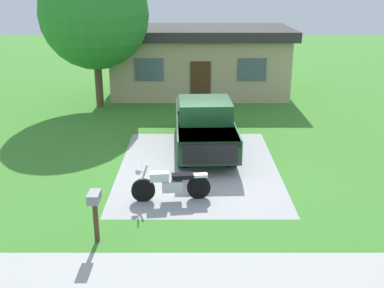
# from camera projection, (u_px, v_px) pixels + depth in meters

# --- Properties ---
(ground_plane) EXTENTS (80.00, 80.00, 0.00)m
(ground_plane) POSITION_uv_depth(u_px,v_px,m) (200.00, 167.00, 15.29)
(ground_plane) COLOR #41882F
(driveway_pad) EXTENTS (5.16, 7.11, 0.01)m
(driveway_pad) POSITION_uv_depth(u_px,v_px,m) (200.00, 167.00, 15.29)
(driveway_pad) COLOR #A8A8A8
(driveway_pad) RESTS_ON ground
(sidewalk_strip) EXTENTS (36.00, 1.80, 0.01)m
(sidewalk_strip) POSITION_uv_depth(u_px,v_px,m) (204.00, 277.00, 9.62)
(sidewalk_strip) COLOR #B1B1AC
(sidewalk_strip) RESTS_ON ground
(motorcycle) EXTENTS (2.21, 0.70, 1.09)m
(motorcycle) POSITION_uv_depth(u_px,v_px,m) (172.00, 184.00, 12.88)
(motorcycle) COLOR black
(motorcycle) RESTS_ON ground
(pickup_truck) EXTENTS (2.22, 5.70, 1.90)m
(pickup_truck) POSITION_uv_depth(u_px,v_px,m) (206.00, 123.00, 16.82)
(pickup_truck) COLOR black
(pickup_truck) RESTS_ON ground
(mailbox) EXTENTS (0.26, 0.48, 1.26)m
(mailbox) POSITION_uv_depth(u_px,v_px,m) (96.00, 204.00, 10.63)
(mailbox) COLOR #4C3823
(mailbox) RESTS_ON ground
(shade_tree) EXTENTS (5.03, 5.03, 6.89)m
(shade_tree) POSITION_uv_depth(u_px,v_px,m) (96.00, 14.00, 21.29)
(shade_tree) COLOR brown
(shade_tree) RESTS_ON ground
(neighbor_house) EXTENTS (9.60, 5.60, 3.50)m
(neighbor_house) POSITION_uv_depth(u_px,v_px,m) (202.00, 60.00, 25.11)
(neighbor_house) COLOR tan
(neighbor_house) RESTS_ON ground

